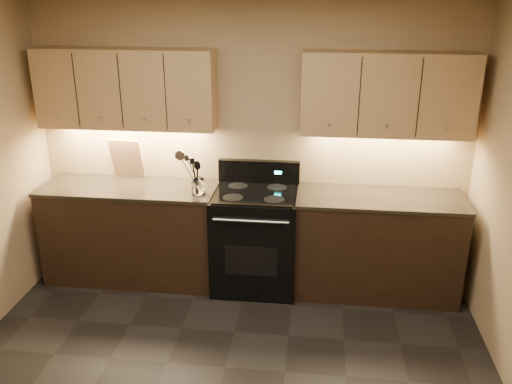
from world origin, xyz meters
TOP-DOWN VIEW (x-y plane):
  - wall_back at (0.00, 2.00)m, footprint 4.00×0.04m
  - counter_left at (-1.10, 1.70)m, footprint 1.62×0.62m
  - counter_right at (1.18, 1.70)m, footprint 1.46×0.62m
  - stove at (0.08, 1.68)m, footprint 0.76×0.68m
  - upper_cab_left at (-1.10, 1.85)m, footprint 1.60×0.30m
  - upper_cab_right at (1.18, 1.85)m, footprint 1.44×0.30m
  - outlet_plate at (-1.30, 1.99)m, footprint 0.08×0.01m
  - utensil_crock at (-0.42, 1.59)m, footprint 0.16×0.16m
  - cutting_board at (-1.18, 1.94)m, footprint 0.32×0.15m
  - black_spoon at (-0.43, 1.60)m, footprint 0.09×0.13m
  - black_turner at (-0.42, 1.56)m, footprint 0.15×0.13m
  - steel_spatula at (-0.38, 1.60)m, footprint 0.23×0.13m
  - steel_skimmer at (-0.40, 1.57)m, footprint 0.26×0.10m

SIDE VIEW (x-z plane):
  - counter_left at x=-1.10m, z-range 0.00..0.93m
  - counter_right at x=1.18m, z-range 0.00..0.93m
  - stove at x=0.08m, z-range -0.09..1.05m
  - utensil_crock at x=-0.42m, z-range 0.92..1.07m
  - black_spoon at x=-0.43m, z-range 0.94..1.25m
  - black_turner at x=-0.42m, z-range 0.94..1.28m
  - outlet_plate at x=-1.30m, z-range 1.06..1.18m
  - cutting_board at x=-1.18m, z-range 0.93..1.32m
  - steel_spatula at x=-0.38m, z-range 0.94..1.33m
  - steel_skimmer at x=-0.40m, z-range 0.95..1.35m
  - wall_back at x=0.00m, z-range 0.00..2.60m
  - upper_cab_left at x=-1.10m, z-range 1.45..2.15m
  - upper_cab_right at x=1.18m, z-range 1.45..2.15m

